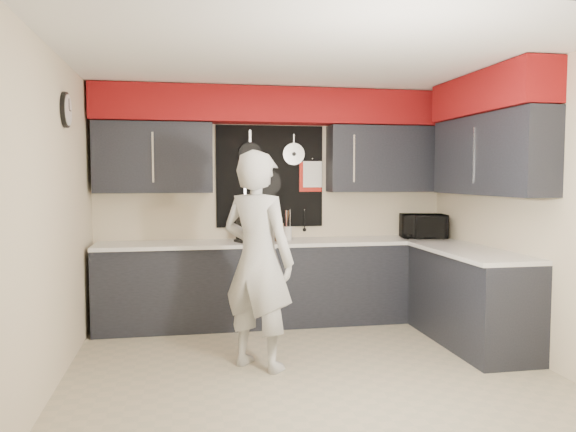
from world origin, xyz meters
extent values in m
plane|color=tan|center=(0.00, 0.00, 0.00)|extent=(4.00, 4.00, 0.00)
cube|color=beige|center=(0.00, 1.75, 1.30)|extent=(4.00, 0.01, 2.60)
cube|color=black|center=(-1.33, 1.59, 1.83)|extent=(1.24, 0.32, 0.75)
cube|color=black|center=(1.28, 1.59, 1.83)|extent=(1.34, 0.32, 0.75)
cube|color=maroon|center=(0.00, 1.57, 2.40)|extent=(3.94, 0.36, 0.38)
cube|color=black|center=(-0.05, 1.74, 1.62)|extent=(1.22, 0.03, 1.15)
cylinder|color=black|center=(-0.28, 1.70, 1.88)|extent=(0.26, 0.04, 0.26)
cylinder|color=black|center=(-0.08, 1.70, 1.55)|extent=(0.30, 0.04, 0.30)
cylinder|color=black|center=(-0.34, 1.70, 1.24)|extent=(0.27, 0.04, 0.27)
cylinder|color=silver|center=(0.22, 1.70, 1.88)|extent=(0.25, 0.02, 0.25)
cube|color=#B6180E|center=(0.42, 1.72, 1.62)|extent=(0.26, 0.01, 0.34)
cube|color=white|center=(0.44, 1.70, 1.65)|extent=(0.22, 0.01, 0.30)
cylinder|color=silver|center=(-0.50, 1.71, 1.13)|extent=(0.01, 0.01, 0.20)
cylinder|color=silver|center=(-0.33, 1.71, 1.13)|extent=(0.01, 0.01, 0.20)
cylinder|color=silver|center=(-0.16, 1.71, 1.13)|extent=(0.01, 0.01, 0.20)
cylinder|color=silver|center=(0.01, 1.71, 1.13)|extent=(0.01, 0.01, 0.20)
cylinder|color=silver|center=(0.18, 1.71, 1.13)|extent=(0.01, 0.01, 0.20)
cylinder|color=silver|center=(0.35, 1.71, 1.13)|extent=(0.01, 0.01, 0.20)
cube|color=beige|center=(2.00, 0.00, 1.30)|extent=(0.01, 3.50, 2.60)
cube|color=black|center=(1.84, 0.30, 1.83)|extent=(0.32, 1.70, 0.75)
cube|color=maroon|center=(1.82, 0.30, 2.40)|extent=(0.36, 1.70, 0.38)
cube|color=beige|center=(-2.00, 0.00, 1.30)|extent=(0.01, 3.50, 2.60)
cylinder|color=black|center=(-1.98, 0.40, 2.18)|extent=(0.04, 0.30, 0.30)
cylinder|color=white|center=(-1.96, 0.40, 2.18)|extent=(0.01, 0.26, 0.26)
cube|color=black|center=(0.00, 1.45, 0.44)|extent=(3.90, 0.60, 0.88)
cube|color=white|center=(0.00, 1.44, 0.90)|extent=(3.90, 0.63, 0.04)
cube|color=black|center=(1.70, 0.35, 0.44)|extent=(0.60, 1.60, 0.88)
cube|color=white|center=(1.69, 0.35, 0.90)|extent=(0.63, 1.60, 0.04)
cube|color=black|center=(0.00, 1.19, 0.05)|extent=(3.90, 0.06, 0.10)
imported|color=black|center=(1.67, 1.41, 1.06)|extent=(0.55, 0.43, 0.27)
cube|color=#3A1E12|center=(0.00, 1.42, 1.02)|extent=(0.09, 0.09, 0.19)
cylinder|color=silver|center=(0.10, 1.48, 1.00)|extent=(0.12, 0.12, 0.15)
cube|color=black|center=(-0.39, 1.38, 0.93)|extent=(0.22, 0.24, 0.03)
cube|color=black|center=(-0.39, 1.45, 1.07)|extent=(0.17, 0.10, 0.27)
cube|color=black|center=(-0.39, 1.38, 1.19)|extent=(0.22, 0.24, 0.05)
cylinder|color=black|center=(-0.39, 1.36, 1.01)|extent=(0.10, 0.10, 0.12)
imported|color=beige|center=(-0.41, 0.04, 0.92)|extent=(0.80, 0.78, 1.84)
camera|label=1|loc=(-1.01, -4.60, 1.62)|focal=35.00mm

